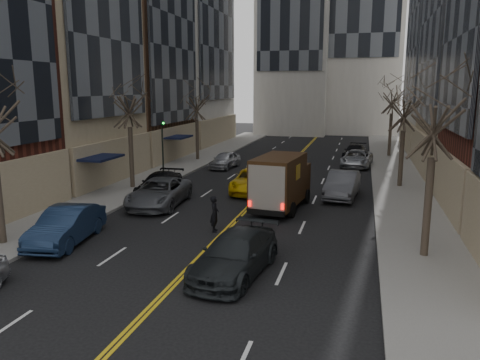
# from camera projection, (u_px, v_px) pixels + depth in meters

# --- Properties ---
(sidewalk_left) EXTENTS (4.00, 66.00, 0.15)m
(sidewalk_left) POSITION_uv_depth(u_px,v_px,m) (171.00, 170.00, 38.50)
(sidewalk_left) COLOR slate
(sidewalk_left) RESTS_ON ground
(sidewalk_right) EXTENTS (4.00, 66.00, 0.15)m
(sidewalk_right) POSITION_uv_depth(u_px,v_px,m) (400.00, 181.00, 34.02)
(sidewalk_right) COLOR slate
(sidewalk_right) RESTS_ON ground
(tree_lf_mid) EXTENTS (3.20, 3.20, 8.91)m
(tree_lf_mid) POSITION_uv_depth(u_px,v_px,m) (128.00, 90.00, 30.54)
(tree_lf_mid) COLOR #382D23
(tree_lf_mid) RESTS_ON sidewalk_left
(tree_lf_far) EXTENTS (3.20, 3.20, 8.12)m
(tree_lf_far) POSITION_uv_depth(u_px,v_px,m) (196.00, 96.00, 42.99)
(tree_lf_far) COLOR #382D23
(tree_lf_far) RESTS_ON sidewalk_left
(tree_rt_near) EXTENTS (3.20, 3.20, 8.71)m
(tree_rt_near) POSITION_uv_depth(u_px,v_px,m) (437.00, 96.00, 17.65)
(tree_rt_near) COLOR #382D23
(tree_rt_near) RESTS_ON sidewalk_right
(tree_rt_mid) EXTENTS (3.20, 3.20, 8.32)m
(tree_rt_mid) POSITION_uv_depth(u_px,v_px,m) (405.00, 97.00, 30.99)
(tree_rt_mid) COLOR #382D23
(tree_rt_mid) RESTS_ON sidewalk_right
(tree_rt_far) EXTENTS (3.20, 3.20, 9.11)m
(tree_rt_far) POSITION_uv_depth(u_px,v_px,m) (393.00, 88.00, 45.11)
(tree_rt_far) COLOR #382D23
(tree_rt_far) RESTS_ON sidewalk_right
(traffic_signal) EXTENTS (0.29, 0.26, 4.70)m
(traffic_signal) POSITION_uv_depth(u_px,v_px,m) (163.00, 145.00, 32.82)
(traffic_signal) COLOR black
(traffic_signal) RESTS_ON sidewalk_left
(ups_truck) EXTENTS (2.80, 5.85, 3.10)m
(ups_truck) POSITION_uv_depth(u_px,v_px,m) (281.00, 182.00, 26.23)
(ups_truck) COLOR black
(ups_truck) RESTS_ON ground
(observer_sedan) EXTENTS (2.74, 5.44, 1.52)m
(observer_sedan) POSITION_uv_depth(u_px,v_px,m) (235.00, 255.00, 17.18)
(observer_sedan) COLOR black
(observer_sedan) RESTS_ON ground
(taxi) EXTENTS (2.88, 5.60, 1.51)m
(taxi) POSITION_uv_depth(u_px,v_px,m) (253.00, 181.00, 30.75)
(taxi) COLOR #D8AA09
(taxi) RESTS_ON ground
(pedestrian) EXTENTS (0.55, 0.71, 1.74)m
(pedestrian) POSITION_uv_depth(u_px,v_px,m) (215.00, 214.00, 22.27)
(pedestrian) COLOR black
(pedestrian) RESTS_ON ground
(parked_lf_b) EXTENTS (2.35, 5.05, 1.60)m
(parked_lf_b) POSITION_uv_depth(u_px,v_px,m) (66.00, 226.00, 20.62)
(parked_lf_b) COLOR #13223C
(parked_lf_b) RESTS_ON ground
(parked_lf_c) EXTENTS (3.03, 5.83, 1.57)m
(parked_lf_c) POSITION_uv_depth(u_px,v_px,m) (159.00, 193.00, 27.13)
(parked_lf_c) COLOR #505358
(parked_lf_c) RESTS_ON ground
(parked_lf_d) EXTENTS (2.10, 4.88, 1.40)m
(parked_lf_d) POSITION_uv_depth(u_px,v_px,m) (159.00, 184.00, 29.99)
(parked_lf_d) COLOR black
(parked_lf_d) RESTS_ON ground
(parked_lf_e) EXTENTS (2.10, 4.24, 1.39)m
(parked_lf_e) POSITION_uv_depth(u_px,v_px,m) (225.00, 160.00, 39.91)
(parked_lf_e) COLOR #AEB1B7
(parked_lf_e) RESTS_ON ground
(parked_rt_a) EXTENTS (2.18, 5.11, 1.64)m
(parked_rt_a) POSITION_uv_depth(u_px,v_px,m) (342.00, 185.00, 29.16)
(parked_rt_a) COLOR #46474D
(parked_rt_a) RESTS_ON ground
(parked_rt_b) EXTENTS (2.90, 5.39, 1.44)m
(parked_rt_b) POSITION_uv_depth(u_px,v_px,m) (357.00, 158.00, 40.62)
(parked_rt_b) COLOR #B3B6BC
(parked_rt_b) RESTS_ON ground
(parked_rt_c) EXTENTS (2.49, 4.91, 1.37)m
(parked_rt_c) POSITION_uv_depth(u_px,v_px,m) (355.00, 152.00, 45.13)
(parked_rt_c) COLOR black
(parked_rt_c) RESTS_ON ground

